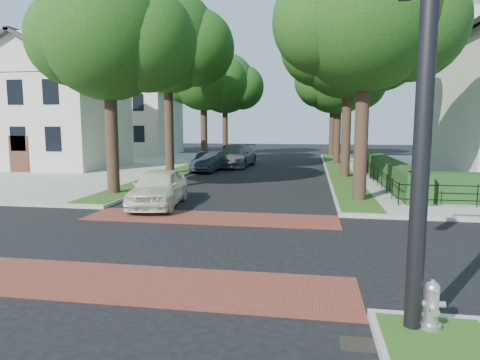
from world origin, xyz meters
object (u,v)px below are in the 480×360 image
Objects in this scene: traffic_signal at (410,30)px; fire_hydrant at (432,306)px; parked_car_front at (158,188)px; parked_car_rear at (236,156)px; parked_car_middle at (209,162)px.

traffic_signal is 10.07× the size of fire_hydrant.
parked_car_rear is at bearing 82.60° from parked_car_front.
parked_car_front is (-7.48, 9.41, -3.94)m from traffic_signal.
fire_hydrant is (7.97, -9.61, -0.24)m from parked_car_front.
parked_car_middle is (-8.49, 22.13, -4.02)m from traffic_signal.
traffic_signal reaches higher than parked_car_front.
traffic_signal is 24.04m from parked_car_middle.
parked_car_front is 16.36m from parked_car_rear.
parked_car_front is 0.76× the size of parked_car_rear.
traffic_signal is 1.92× the size of parked_car_middle.
parked_car_front is 1.08× the size of parked_car_middle.
fire_hydrant is (7.67, -25.96, -0.33)m from parked_car_rear.
traffic_signal is 4.21m from fire_hydrant.
parked_car_front is 12.76m from parked_car_middle.
traffic_signal reaches higher than parked_car_rear.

